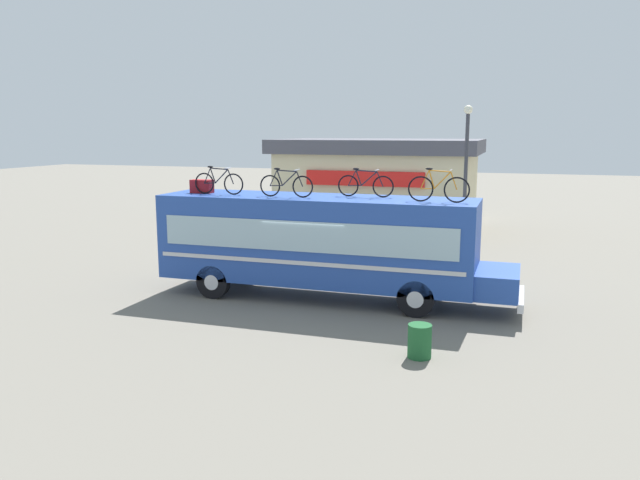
{
  "coord_description": "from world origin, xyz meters",
  "views": [
    {
      "loc": [
        5.91,
        -17.64,
        5.11
      ],
      "look_at": [
        0.13,
        0.0,
        1.81
      ],
      "focal_mm": 34.88,
      "sensor_mm": 36.0,
      "label": 1
    }
  ],
  "objects_px": {
    "rooftop_bicycle_4": "(438,188)",
    "street_lamp": "(466,171)",
    "rooftop_bicycle_2": "(286,185)",
    "trash_bin": "(420,341)",
    "bus": "(321,241)",
    "rooftop_bicycle_3": "(365,185)",
    "rooftop_bicycle_1": "(219,182)",
    "luggage_bag_1": "(202,186)"
  },
  "relations": [
    {
      "from": "rooftop_bicycle_2",
      "to": "rooftop_bicycle_3",
      "type": "relative_size",
      "value": 0.99
    },
    {
      "from": "luggage_bag_1",
      "to": "rooftop_bicycle_3",
      "type": "relative_size",
      "value": 0.4
    },
    {
      "from": "rooftop_bicycle_4",
      "to": "trash_bin",
      "type": "distance_m",
      "value": 4.94
    },
    {
      "from": "luggage_bag_1",
      "to": "rooftop_bicycle_1",
      "type": "xyz_separation_m",
      "value": [
        0.71,
        -0.22,
        0.16
      ]
    },
    {
      "from": "rooftop_bicycle_2",
      "to": "trash_bin",
      "type": "relative_size",
      "value": 2.18
    },
    {
      "from": "luggage_bag_1",
      "to": "trash_bin",
      "type": "bearing_deg",
      "value": -28.02
    },
    {
      "from": "rooftop_bicycle_1",
      "to": "rooftop_bicycle_4",
      "type": "relative_size",
      "value": 0.97
    },
    {
      "from": "luggage_bag_1",
      "to": "rooftop_bicycle_2",
      "type": "height_order",
      "value": "rooftop_bicycle_2"
    },
    {
      "from": "street_lamp",
      "to": "rooftop_bicycle_2",
      "type": "bearing_deg",
      "value": -124.43
    },
    {
      "from": "rooftop_bicycle_1",
      "to": "rooftop_bicycle_2",
      "type": "xyz_separation_m",
      "value": [
        2.29,
        -0.12,
        -0.0
      ]
    },
    {
      "from": "bus",
      "to": "street_lamp",
      "type": "xyz_separation_m",
      "value": [
        3.66,
        6.35,
        1.8
      ]
    },
    {
      "from": "trash_bin",
      "to": "street_lamp",
      "type": "height_order",
      "value": "street_lamp"
    },
    {
      "from": "luggage_bag_1",
      "to": "rooftop_bicycle_4",
      "type": "bearing_deg",
      "value": -2.14
    },
    {
      "from": "rooftop_bicycle_1",
      "to": "rooftop_bicycle_4",
      "type": "height_order",
      "value": "rooftop_bicycle_4"
    },
    {
      "from": "rooftop_bicycle_4",
      "to": "bus",
      "type": "bearing_deg",
      "value": 174.65
    },
    {
      "from": "bus",
      "to": "rooftop_bicycle_4",
      "type": "relative_size",
      "value": 6.39
    },
    {
      "from": "bus",
      "to": "luggage_bag_1",
      "type": "bearing_deg",
      "value": -179.28
    },
    {
      "from": "bus",
      "to": "rooftop_bicycle_3",
      "type": "height_order",
      "value": "rooftop_bicycle_3"
    },
    {
      "from": "rooftop_bicycle_4",
      "to": "street_lamp",
      "type": "xyz_separation_m",
      "value": [
        0.14,
        6.68,
        0.06
      ]
    },
    {
      "from": "luggage_bag_1",
      "to": "trash_bin",
      "type": "distance_m",
      "value": 9.18
    },
    {
      "from": "rooftop_bicycle_4",
      "to": "street_lamp",
      "type": "height_order",
      "value": "street_lamp"
    },
    {
      "from": "bus",
      "to": "rooftop_bicycle_3",
      "type": "distance_m",
      "value": 2.16
    },
    {
      "from": "luggage_bag_1",
      "to": "rooftop_bicycle_3",
      "type": "bearing_deg",
      "value": 4.87
    },
    {
      "from": "rooftop_bicycle_1",
      "to": "rooftop_bicycle_4",
      "type": "xyz_separation_m",
      "value": [
        6.78,
        -0.06,
        0.03
      ]
    },
    {
      "from": "bus",
      "to": "rooftop_bicycle_2",
      "type": "bearing_deg",
      "value": -157.76
    },
    {
      "from": "rooftop_bicycle_1",
      "to": "street_lamp",
      "type": "distance_m",
      "value": 9.58
    },
    {
      "from": "bus",
      "to": "rooftop_bicycle_3",
      "type": "xyz_separation_m",
      "value": [
        1.26,
        0.4,
        1.71
      ]
    },
    {
      "from": "rooftop_bicycle_4",
      "to": "trash_bin",
      "type": "xyz_separation_m",
      "value": [
        0.18,
        -3.81,
        -3.14
      ]
    },
    {
      "from": "rooftop_bicycle_2",
      "to": "rooftop_bicycle_3",
      "type": "bearing_deg",
      "value": 19.53
    },
    {
      "from": "rooftop_bicycle_3",
      "to": "trash_bin",
      "type": "bearing_deg",
      "value": -61.69
    },
    {
      "from": "rooftop_bicycle_4",
      "to": "trash_bin",
      "type": "height_order",
      "value": "rooftop_bicycle_4"
    },
    {
      "from": "rooftop_bicycle_3",
      "to": "trash_bin",
      "type": "relative_size",
      "value": 2.21
    },
    {
      "from": "rooftop_bicycle_3",
      "to": "rooftop_bicycle_4",
      "type": "relative_size",
      "value": 1.0
    },
    {
      "from": "trash_bin",
      "to": "rooftop_bicycle_3",
      "type": "bearing_deg",
      "value": 118.31
    },
    {
      "from": "luggage_bag_1",
      "to": "street_lamp",
      "type": "xyz_separation_m",
      "value": [
        7.63,
        6.4,
        0.25
      ]
    },
    {
      "from": "rooftop_bicycle_2",
      "to": "rooftop_bicycle_3",
      "type": "distance_m",
      "value": 2.37
    },
    {
      "from": "bus",
      "to": "street_lamp",
      "type": "relative_size",
      "value": 1.81
    },
    {
      "from": "rooftop_bicycle_3",
      "to": "rooftop_bicycle_2",
      "type": "bearing_deg",
      "value": -160.47
    },
    {
      "from": "rooftop_bicycle_4",
      "to": "street_lamp",
      "type": "bearing_deg",
      "value": 88.83
    },
    {
      "from": "luggage_bag_1",
      "to": "rooftop_bicycle_1",
      "type": "bearing_deg",
      "value": -17.39
    },
    {
      "from": "rooftop_bicycle_2",
      "to": "trash_bin",
      "type": "bearing_deg",
      "value": -38.68
    },
    {
      "from": "rooftop_bicycle_1",
      "to": "rooftop_bicycle_3",
      "type": "height_order",
      "value": "rooftop_bicycle_1"
    }
  ]
}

